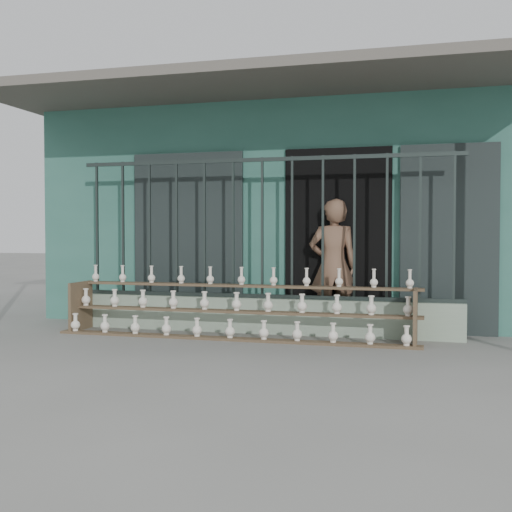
# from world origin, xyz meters

# --- Properties ---
(ground) EXTENTS (60.00, 60.00, 0.00)m
(ground) POSITION_xyz_m (0.00, 0.00, 0.00)
(ground) COLOR slate
(workshop_building) EXTENTS (7.40, 6.60, 3.21)m
(workshop_building) POSITION_xyz_m (0.00, 4.23, 1.62)
(workshop_building) COLOR #31685A
(workshop_building) RESTS_ON ground
(parapet_wall) EXTENTS (5.00, 0.20, 0.45)m
(parapet_wall) POSITION_xyz_m (0.00, 1.30, 0.23)
(parapet_wall) COLOR #94AA92
(parapet_wall) RESTS_ON ground
(security_fence) EXTENTS (5.00, 0.04, 1.80)m
(security_fence) POSITION_xyz_m (-0.00, 1.30, 1.35)
(security_fence) COLOR #283330
(security_fence) RESTS_ON parapet_wall
(shelf_rack) EXTENTS (4.50, 0.68, 0.85)m
(shelf_rack) POSITION_xyz_m (-0.23, 0.89, 0.36)
(shelf_rack) COLOR brown
(shelf_rack) RESTS_ON ground
(elderly_woman) EXTENTS (0.72, 0.58, 1.72)m
(elderly_woman) POSITION_xyz_m (0.87, 1.63, 0.86)
(elderly_woman) COLOR brown
(elderly_woman) RESTS_ON ground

